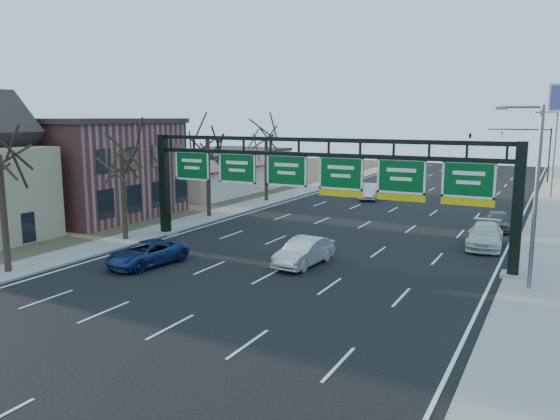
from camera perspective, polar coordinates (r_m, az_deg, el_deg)
The scene contains 19 objects.
ground at distance 27.76m, azimuth -3.48°, elevation -8.00°, with size 160.00×160.00×0.00m, color black.
sidewalk_left at distance 50.88m, azimuth -4.18°, elevation 0.23°, with size 3.00×120.00×0.12m, color gray.
sidewalk_right at distance 43.42m, azimuth 25.92°, elevation -2.39°, with size 3.00×120.00×0.12m, color gray.
dirt_strip_left at distance 58.19m, azimuth -14.44°, elevation 1.11°, with size 21.00×120.00×0.06m, color #473D2B.
lane_markings at distance 45.54m, azimuth 9.64°, elevation -1.08°, with size 21.60×120.00×0.01m, color white.
sign_gantry at distance 33.69m, azimuth 3.74°, elevation 3.21°, with size 24.60×1.20×7.20m.
brick_block at distance 48.88m, azimuth -18.66°, elevation 4.20°, with size 10.40×12.40×8.30m.
cream_strip at distance 62.77m, azimuth -6.61°, elevation 4.11°, with size 10.90×18.40×4.70m.
tree_gantry at distance 38.31m, azimuth -16.32°, elevation 7.36°, with size 3.60×3.60×8.48m.
tree_mid at distance 46.02m, azimuth -7.62°, elevation 8.92°, with size 3.60×3.60×9.24m.
tree_far at distance 54.50m, azimuth -1.47°, elevation 8.73°, with size 3.60×3.60×8.86m.
streetlight_near at distance 28.82m, azimuth 24.98°, elevation 2.11°, with size 2.15×0.22×9.00m.
streetlight_far at distance 62.70m, azimuth 26.63°, elevation 5.64°, with size 2.15×0.22×9.00m.
traffic_signal_mast at distance 78.07m, azimuth 21.92°, elevation 6.88°, with size 10.16×0.54×7.00m.
car_blue_suv at distance 32.34m, azimuth -13.76°, elevation -4.43°, with size 2.29×4.96×1.38m, color navy.
car_silver_sedan at distance 31.45m, azimuth 2.53°, elevation -4.39°, with size 1.65×4.72×1.56m, color #B9B8BE.
car_white_wagon at distance 38.13m, azimuth 20.63°, elevation -2.52°, with size 2.16×5.30×1.54m, color silver.
car_grey_far at distance 44.22m, azimuth 21.79°, elevation -1.04°, with size 1.69×4.20×1.43m, color #46494B.
car_silver_distant at distance 57.26m, azimuth 9.36°, elevation 1.93°, with size 1.67×4.79×1.58m, color silver.
Camera 1 is at (13.74, -22.59, 8.45)m, focal length 35.00 mm.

